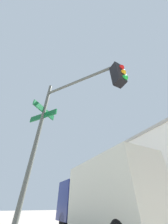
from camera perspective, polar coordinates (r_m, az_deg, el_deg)
The scene contains 2 objects.
traffic_signal_near at distance 3.55m, azimuth -4.16°, elevation 2.73°, with size 2.76×2.15×5.25m.
box_truck_second at distance 9.30m, azimuth 7.39°, elevation -34.13°, with size 8.63×2.68×3.67m.
Camera 1 is at (-3.94, -6.84, 1.41)m, focal length 19.24 mm.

